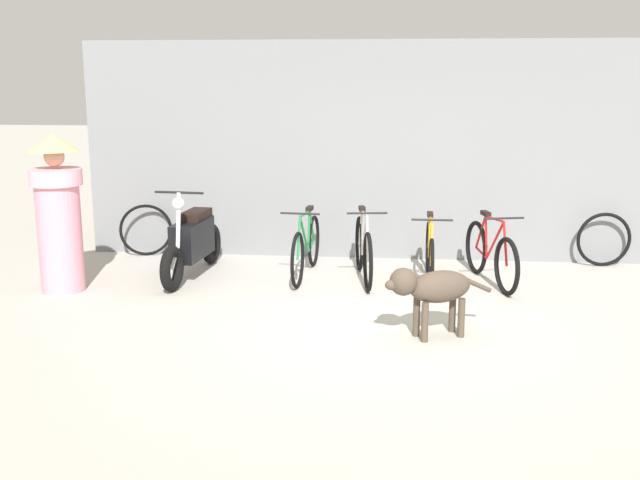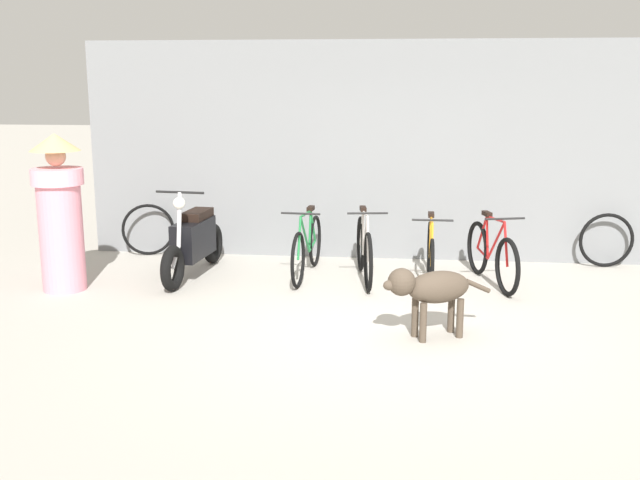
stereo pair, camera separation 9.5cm
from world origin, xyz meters
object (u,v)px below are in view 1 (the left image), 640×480
Objects in this scene: bicycle_3 at (491,255)px; motorcycle at (192,242)px; person_in_robes at (58,211)px; spare_tire_right at (146,230)px; stray_dog at (432,288)px; bicycle_2 at (430,254)px; spare_tire_left at (604,239)px; bicycle_1 at (363,250)px; bicycle_0 at (306,248)px.

motorcycle is at bearing -103.82° from bicycle_3.
bicycle_3 is 0.89× the size of person_in_robes.
stray_dog is at bearing -38.52° from spare_tire_right.
motorcycle is (-2.84, -0.03, 0.08)m from bicycle_2.
spare_tire_right reaches higher than spare_tire_left.
stray_dog is at bearing 125.49° from person_in_robes.
bicycle_3 is at bearing 81.33° from bicycle_1.
bicycle_0 is 0.71m from bicycle_1.
bicycle_2 is at bearing 89.48° from bicycle_0.
spare_tire_right is at bearing -179.99° from spare_tire_left.
bicycle_1 is 2.06m from motorcycle.
bicycle_0 reaches higher than stray_dog.
stray_dog is at bearing 60.63° from motorcycle.
person_in_robes reaches higher than stray_dog.
bicycle_2 reaches higher than spare_tire_right.
bicycle_3 is 4.95m from person_in_robes.
bicycle_0 is at bearing -166.99° from spare_tire_left.
bicycle_0 is 2.41× the size of spare_tire_right.
bicycle_0 reaches higher than spare_tire_right.
bicycle_0 is 1.48m from bicycle_2.
person_in_robes reaches higher than motorcycle.
person_in_robes is (-4.15, -0.77, 0.58)m from bicycle_2.
bicycle_0 is at bearing -81.67° from stray_dog.
bicycle_3 reaches higher than spare_tire_left.
bicycle_0 is at bearing -20.62° from spare_tire_right.
bicycle_0 is 2.51m from stray_dog.
bicycle_2 is at bearing -156.41° from spare_tire_left.
bicycle_1 is (0.70, -0.11, 0.01)m from bicycle_0.
bicycle_3 reaches higher than bicycle_0.
bicycle_2 is 2.32× the size of spare_tire_right.
spare_tire_right is (-6.01, -0.00, 0.00)m from spare_tire_left.
stray_dog is (2.77, -1.93, 0.06)m from motorcycle.
person_in_robes reaches higher than bicycle_3.
bicycle_0 is 0.91× the size of motorcycle.
person_in_robes is at bearing -85.19° from bicycle_1.
person_in_robes reaches higher than spare_tire_left.
bicycle_3 is (1.48, -0.01, -0.02)m from bicycle_1.
spare_tire_left is at bearing 106.68° from motorcycle.
bicycle_3 is 2.26× the size of spare_tire_left.
bicycle_2 is at bearing -104.31° from bicycle_3.
bicycle_0 is 3.82m from spare_tire_left.
bicycle_1 is at bearing 154.78° from person_in_robes.
motorcycle reaches higher than bicycle_1.
bicycle_0 is 2.19m from bicycle_3.
bicycle_1 is at bearing 85.16° from bicycle_0.
bicycle_3 is at bearing 90.99° from bicycle_0.
motorcycle is (-1.36, -0.15, 0.07)m from bicycle_0.
person_in_robes reaches higher than bicycle_2.
spare_tire_right reaches higher than stray_dog.
bicycle_1 is at bearing -104.71° from bicycle_3.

